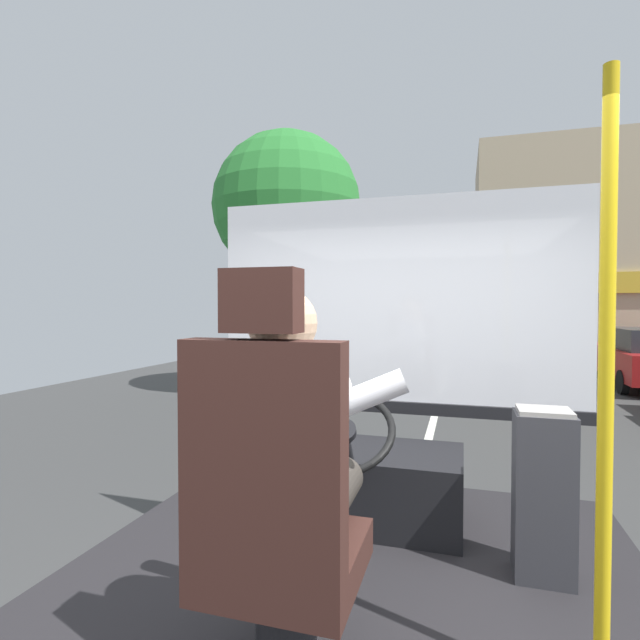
% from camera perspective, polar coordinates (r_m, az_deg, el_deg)
% --- Properties ---
extents(ground, '(18.00, 44.00, 0.06)m').
position_cam_1_polar(ground, '(10.68, 13.99, -8.74)').
color(ground, '#383838').
extents(driver_seat, '(0.48, 0.48, 1.31)m').
position_cam_1_polar(driver_seat, '(1.59, -5.25, -22.39)').
color(driver_seat, black).
rests_on(driver_seat, bus_floor).
extents(bus_driver, '(0.74, 0.58, 0.81)m').
position_cam_1_polar(bus_driver, '(1.64, -3.54, -14.67)').
color(bus_driver, '#332D28').
rests_on(bus_driver, driver_seat).
extents(steering_console, '(1.10, 0.98, 0.78)m').
position_cam_1_polar(steering_console, '(2.86, 4.90, -18.46)').
color(steering_console, black).
rests_on(steering_console, bus_floor).
extents(handrail_pole, '(0.04, 0.04, 1.90)m').
position_cam_1_polar(handrail_pole, '(1.66, 30.68, -7.25)').
color(handrail_pole, gold).
rests_on(handrail_pole, bus_floor).
extents(fare_box, '(0.25, 0.21, 0.75)m').
position_cam_1_polar(fare_box, '(2.47, 24.87, -18.13)').
color(fare_box, '#333338').
rests_on(fare_box, bus_floor).
extents(windshield_panel, '(2.50, 0.08, 1.48)m').
position_cam_1_polar(windshield_panel, '(3.35, 8.63, -1.05)').
color(windshield_panel, white).
extents(street_tree, '(3.16, 3.16, 5.60)m').
position_cam_1_polar(street_tree, '(10.63, -3.94, 13.10)').
color(street_tree, '#4C3828').
rests_on(street_tree, ground).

